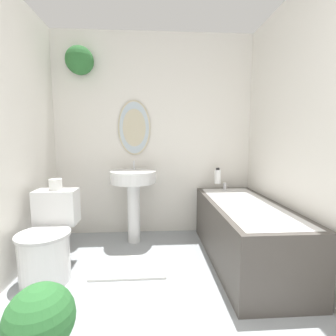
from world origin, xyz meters
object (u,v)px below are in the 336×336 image
at_px(pedestal_sink, 133,187).
at_px(bathtub, 244,231).
at_px(toilet, 48,242).
at_px(shampoo_bottle, 218,176).
at_px(potted_plant, 41,326).
at_px(toilet_paper_roll, 56,184).

relative_size(pedestal_sink, bathtub, 0.60).
height_order(toilet, shampoo_bottle, shampoo_bottle).
distance_m(bathtub, potted_plant, 1.76).
bearing_deg(bathtub, potted_plant, -143.50).
relative_size(pedestal_sink, shampoo_bottle, 4.91).
height_order(toilet, potted_plant, toilet).
relative_size(toilet, toilet_paper_roll, 6.35).
distance_m(bathtub, toilet_paper_roll, 1.81).
distance_m(shampoo_bottle, toilet_paper_roll, 1.74).
height_order(pedestal_sink, shampoo_bottle, pedestal_sink).
height_order(bathtub, potted_plant, bathtub).
distance_m(toilet, pedestal_sink, 0.99).
bearing_deg(potted_plant, shampoo_bottle, 51.90).
distance_m(toilet, potted_plant, 0.96).
bearing_deg(bathtub, shampoo_bottle, 98.75).
distance_m(toilet, bathtub, 1.75).
xyz_separation_m(pedestal_sink, shampoo_bottle, (0.98, 0.12, 0.10)).
bearing_deg(toilet_paper_roll, potted_plant, -73.36).
distance_m(pedestal_sink, potted_plant, 1.63).
bearing_deg(shampoo_bottle, pedestal_sink, -173.03).
bearing_deg(pedestal_sink, potted_plant, -102.08).
height_order(pedestal_sink, toilet_paper_roll, pedestal_sink).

